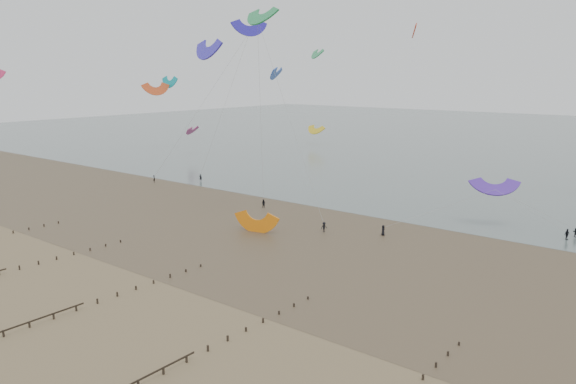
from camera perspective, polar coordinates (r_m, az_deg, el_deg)
name	(u,v)px	position (r m, az deg, el deg)	size (l,w,h in m)	color
ground	(106,286)	(73.35, -18.00, -9.05)	(500.00, 500.00, 0.00)	brown
sea_and_shore	(264,223)	(97.97, -2.45, -3.19)	(500.00, 665.00, 0.03)	#475654
kitesurfer_lead	(154,179)	(138.25, -13.43, 1.31)	(0.64, 0.42, 1.75)	black
kitesurfers	(417,224)	(96.47, 13.01, -3.22)	(103.38, 23.66, 1.80)	black
grounded_kite	(256,232)	(92.65, -3.24, -4.09)	(6.87, 3.60, 5.23)	orange
kites_airborne	(442,95)	(143.17, 15.35, 9.44)	(245.05, 108.92, 43.17)	#3225CE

